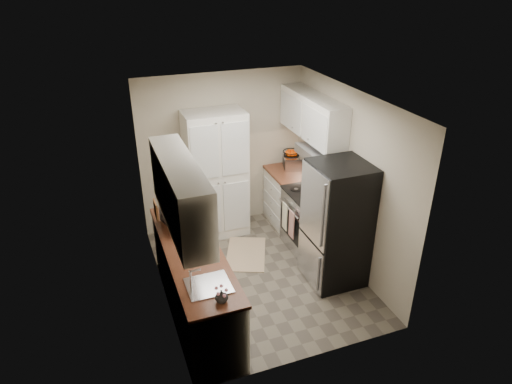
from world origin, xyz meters
The scene contains 16 objects.
ground centered at (0.00, 0.00, 0.00)m, with size 3.20×3.20×0.00m, color #665B4C.
room_shell centered at (-0.02, -0.01, 1.63)m, with size 2.64×3.24×2.52m.
pantry_cabinet centered at (-0.20, 1.32, 1.00)m, with size 0.90×0.55×2.00m, color silver.
base_cabinet_left centered at (-0.99, -0.43, 0.44)m, with size 0.60×2.30×0.88m, color silver.
countertop_left centered at (-0.99, -0.43, 0.90)m, with size 0.63×2.33×0.04m, color brown.
base_cabinet_right centered at (0.99, 1.19, 0.44)m, with size 0.60×0.80×0.88m, color silver.
countertop_right centered at (0.99, 1.19, 0.90)m, with size 0.63×0.83×0.04m, color brown.
electric_range centered at (0.97, 0.39, 0.48)m, with size 0.71×0.78×1.13m.
refrigerator centered at (0.94, -0.41, 0.85)m, with size 0.70×0.72×1.70m, color #B7B7BC.
microwave centered at (-0.99, 0.17, 1.06)m, with size 0.51×0.35×0.28m, color silver.
wine_bottle centered at (-1.07, 0.56, 1.08)m, with size 0.08×0.08×0.32m, color black.
flower_vase centered at (-0.93, -1.43, 0.99)m, with size 0.13×0.13×0.14m, color silver.
cutting_board centered at (-0.87, 0.52, 1.08)m, with size 0.02×0.26×0.32m, color #43943C.
toaster_oven centered at (1.09, 1.34, 1.03)m, with size 0.29×0.37×0.21m, color silver.
fruit_basket centered at (1.07, 1.35, 1.19)m, with size 0.28×0.28×0.12m, color #FF4800, non-canonical shape.
kitchen_mat centered at (0.00, 0.53, 0.01)m, with size 0.56×0.90×0.01m, color #CEAC85.
Camera 1 is at (-1.84, -4.85, 3.90)m, focal length 32.00 mm.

